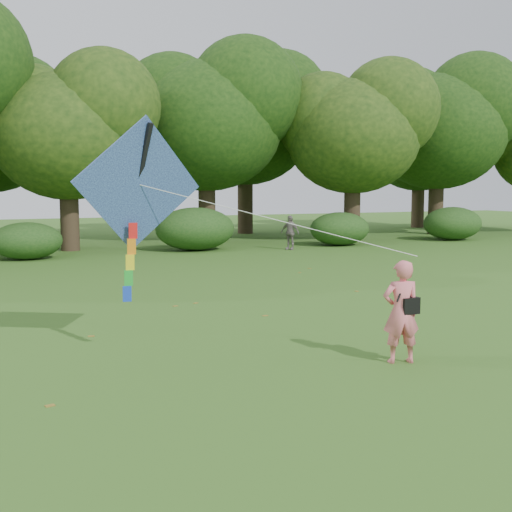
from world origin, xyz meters
name	(u,v)px	position (x,y,z in m)	size (l,w,h in m)	color
ground	(368,356)	(0.00, 0.00, 0.00)	(100.00, 100.00, 0.00)	#265114
man_kite_flyer	(401,312)	(0.24, -0.53, 0.81)	(0.59, 0.39, 1.62)	#EF707A
bystander_right	(290,233)	(6.93, 16.54, 0.76)	(0.89, 0.37, 1.51)	gray
crossbody_bag	(408,305)	(0.35, -0.56, 0.92)	(0.43, 0.20, 0.68)	black
flying_kite	(139,188)	(-3.34, 1.73, 2.74)	(4.94, 2.71, 3.02)	#276CAD
tree_line	(136,128)	(1.67, 22.88, 5.60)	(54.70, 15.30, 9.48)	#3A2D1E
shrub_band	(111,234)	(-0.72, 17.60, 0.86)	(39.15, 3.22, 1.88)	#264919
fallen_leaves	(262,312)	(-0.08, 4.06, 0.01)	(10.61, 14.38, 0.01)	olive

